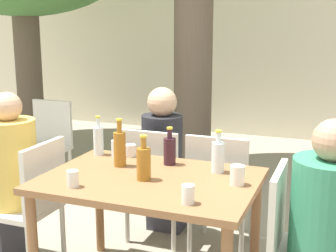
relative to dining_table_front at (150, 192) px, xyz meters
The scene contains 19 objects.
cafe_building_wall 4.53m from the dining_table_front, 90.00° to the left, with size 10.00×0.08×2.80m.
dining_table_front is the anchor object (origin of this frame).
patio_chair_0 0.88m from the dining_table_front, behind, with size 0.44×0.44×0.89m.
patio_chair_1 0.88m from the dining_table_front, ahead, with size 0.44×0.44×0.89m.
patio_chair_2 0.74m from the dining_table_front, 110.38° to the left, with size 0.44×0.44×0.89m.
patio_chair_3 0.74m from the dining_table_front, 69.62° to the left, with size 0.44×0.44×0.89m.
patio_chair_4 2.20m from the dining_table_front, 141.33° to the left, with size 0.44×0.44×0.89m.
person_seated_0 1.10m from the dining_table_front, behind, with size 0.57×0.35×1.22m.
person_seated_2 0.96m from the dining_table_front, 105.40° to the left, with size 0.32×0.56×1.18m.
amber_bottle_0 0.20m from the dining_table_front, 107.89° to the right, with size 0.08×0.08×0.27m.
water_bottle_1 0.65m from the dining_table_front, 148.30° to the left, with size 0.07×0.07×0.27m.
amber_bottle_2 0.37m from the dining_table_front, 152.16° to the left, with size 0.08×0.08×0.31m.
water_bottle_3 0.47m from the dining_table_front, 34.85° to the left, with size 0.08×0.08×0.26m.
wine_bottle_4 0.34m from the dining_table_front, 86.72° to the left, with size 0.08×0.08×0.25m.
drinking_glass_0 0.49m from the dining_table_front, 129.71° to the left, with size 0.08×0.08×0.08m.
drinking_glass_1 0.54m from the dining_table_front, ahead, with size 0.08×0.08×0.11m.
drinking_glass_2 0.52m from the dining_table_front, 139.83° to the left, with size 0.07×0.07×0.11m.
drinking_glass_3 0.48m from the dining_table_front, 41.78° to the right, with size 0.07×0.07×0.10m.
drinking_glass_4 0.47m from the dining_table_front, 137.61° to the right, with size 0.07×0.07×0.09m.
Camera 1 is at (1.05, -2.42, 1.65)m, focal length 50.00 mm.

